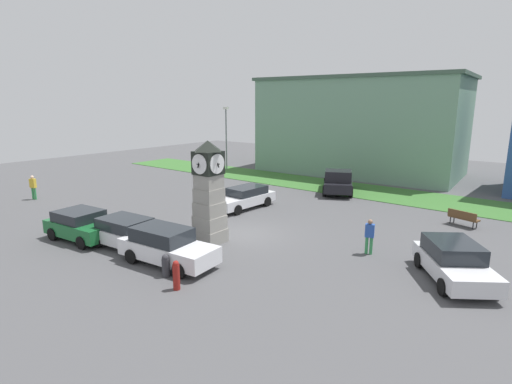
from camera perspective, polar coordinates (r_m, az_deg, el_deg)
ground_plane at (r=21.08m, az=-1.46°, el=-6.07°), size 75.02×75.02×0.00m
clock_tower at (r=19.41m, az=-6.73°, el=-0.34°), size 1.45×1.51×5.04m
bollard_near_tower at (r=15.28m, az=-11.32°, el=-11.54°), size 0.26×0.26×1.14m
bollard_mid_row at (r=16.46m, az=-12.77°, el=-10.19°), size 0.31×0.31×0.93m
bollard_far_row at (r=17.86m, az=-13.15°, el=-7.93°), size 0.31×0.31×1.17m
bollard_end_row at (r=19.35m, az=-14.48°, el=-6.72°), size 0.25×0.25×0.95m
car_navy_sedan at (r=22.01m, az=-23.58°, el=-4.30°), size 3.98×2.38×1.46m
car_near_tower at (r=19.98m, az=-17.77°, el=-5.56°), size 4.44×2.22×1.42m
car_by_building at (r=17.60m, az=-12.67°, el=-7.51°), size 4.60×2.17×1.58m
car_far_lot at (r=17.45m, az=26.41°, el=-8.86°), size 3.84×4.38×1.52m
car_end_of_row at (r=26.06m, az=-1.68°, el=-0.76°), size 2.10×4.67×1.39m
pickup_truck at (r=31.15m, az=11.62°, el=1.61°), size 3.99×5.29×1.85m
bench at (r=25.11m, az=27.48°, el=-3.20°), size 1.68×0.96×0.90m
pedestrian_near_bench at (r=18.88m, az=15.91°, el=-5.85°), size 0.45×0.34×1.64m
pedestrian_by_cars at (r=32.40m, az=-29.24°, el=0.78°), size 0.46×0.39×1.73m
street_lamp_near_road at (r=41.12m, az=-4.28°, el=8.32°), size 0.50×0.24×6.32m
warehouse_blue_far at (r=40.62m, az=14.71°, el=9.18°), size 19.30×11.07×9.12m
grass_verge_far at (r=33.97m, az=8.91°, el=1.07°), size 45.01×5.24×0.04m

